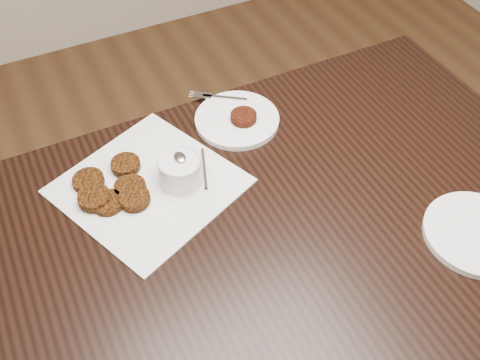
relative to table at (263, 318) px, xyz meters
name	(u,v)px	position (x,y,z in m)	size (l,w,h in m)	color
table	(263,318)	(0.00, 0.00, 0.00)	(1.38, 0.89, 0.75)	black
napkin	(149,186)	(-0.18, 0.22, 0.38)	(0.34, 0.34, 0.00)	white
sauce_ramekin	(179,160)	(-0.11, 0.20, 0.45)	(0.13, 0.13, 0.13)	silver
patty_cluster	(115,190)	(-0.25, 0.23, 0.39)	(0.23, 0.23, 0.02)	#63340D
plate_with_patty	(237,117)	(0.09, 0.32, 0.39)	(0.20, 0.20, 0.03)	white
plate_empty	(477,234)	(0.37, -0.20, 0.38)	(0.21, 0.21, 0.01)	white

